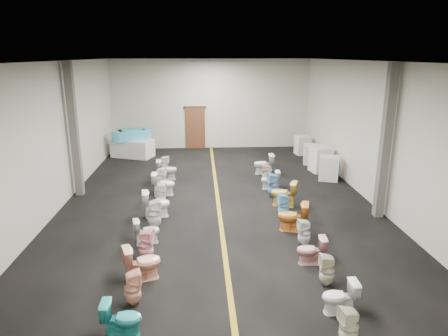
{
  "coord_description": "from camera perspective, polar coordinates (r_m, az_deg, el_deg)",
  "views": [
    {
      "loc": [
        -0.55,
        -12.39,
        4.69
      ],
      "look_at": [
        0.26,
        1.0,
        0.87
      ],
      "focal_mm": 32.0,
      "sensor_mm": 36.0,
      "label": 1
    }
  ],
  "objects": [
    {
      "name": "floor",
      "position": [
        13.25,
        -0.86,
        -4.81
      ],
      "size": [
        16.0,
        16.0,
        0.0
      ],
      "primitive_type": "plane",
      "color": "black",
      "rests_on": "ground"
    },
    {
      "name": "ceiling",
      "position": [
        12.4,
        -0.95,
        15.03
      ],
      "size": [
        16.0,
        16.0,
        0.0
      ],
      "primitive_type": "plane",
      "rotation": [
        3.14,
        0.0,
        0.0
      ],
      "color": "black",
      "rests_on": "ground"
    },
    {
      "name": "wall_back",
      "position": [
        20.54,
        -1.92,
        9.07
      ],
      "size": [
        10.0,
        0.0,
        10.0
      ],
      "primitive_type": "plane",
      "rotation": [
        1.57,
        0.0,
        0.0
      ],
      "color": "#BAB59F",
      "rests_on": "ground"
    },
    {
      "name": "wall_front",
      "position": [
        5.05,
        3.3,
        -13.0
      ],
      "size": [
        10.0,
        0.0,
        10.0
      ],
      "primitive_type": "plane",
      "rotation": [
        -1.57,
        0.0,
        0.0
      ],
      "color": "#BAB59F",
      "rests_on": "ground"
    },
    {
      "name": "wall_left",
      "position": [
        13.39,
        -22.88,
        4.15
      ],
      "size": [
        0.0,
        16.0,
        16.0
      ],
      "primitive_type": "plane",
      "rotation": [
        1.57,
        0.0,
        1.57
      ],
      "color": "#BAB59F",
      "rests_on": "ground"
    },
    {
      "name": "wall_right",
      "position": [
        13.79,
        20.41,
        4.72
      ],
      "size": [
        0.0,
        16.0,
        16.0
      ],
      "primitive_type": "plane",
      "rotation": [
        1.57,
        0.0,
        -1.57
      ],
      "color": "#BAB59F",
      "rests_on": "ground"
    },
    {
      "name": "aisle_stripe",
      "position": [
        13.25,
        -0.86,
        -4.8
      ],
      "size": [
        0.12,
        15.6,
        0.01
      ],
      "primitive_type": "cube",
      "color": "olive",
      "rests_on": "floor"
    },
    {
      "name": "back_door",
      "position": [
        20.65,
        -4.12,
        5.71
      ],
      "size": [
        1.0,
        0.1,
        2.1
      ],
      "primitive_type": "cube",
      "color": "#562D19",
      "rests_on": "floor"
    },
    {
      "name": "door_frame",
      "position": [
        20.5,
        -4.18,
        8.66
      ],
      "size": [
        1.15,
        0.08,
        0.1
      ],
      "primitive_type": "cube",
      "color": "#331C11",
      "rests_on": "back_door"
    },
    {
      "name": "column_left",
      "position": [
        14.24,
        -20.64,
        5.02
      ],
      "size": [
        0.25,
        0.25,
        4.5
      ],
      "primitive_type": "cube",
      "color": "#59544C",
      "rests_on": "floor"
    },
    {
      "name": "column_right",
      "position": [
        12.35,
        22.07,
        3.34
      ],
      "size": [
        0.25,
        0.25,
        4.5
      ],
      "primitive_type": "cube",
      "color": "#59544C",
      "rests_on": "floor"
    },
    {
      "name": "display_table",
      "position": [
        19.39,
        -12.92,
        2.77
      ],
      "size": [
        2.09,
        1.55,
        0.83
      ],
      "primitive_type": "cube",
      "rotation": [
        0.0,
        0.0,
        -0.37
      ],
      "color": "silver",
      "rests_on": "floor"
    },
    {
      "name": "bathtub",
      "position": [
        19.26,
        -13.04,
        4.66
      ],
      "size": [
        1.77,
        1.11,
        0.55
      ],
      "rotation": [
        0.0,
        0.0,
        0.39
      ],
      "color": "#43ABC2",
      "rests_on": "display_table"
    },
    {
      "name": "appliance_crate_a",
      "position": [
        15.95,
        14.76,
        -0.01
      ],
      "size": [
        0.91,
        0.91,
        0.92
      ],
      "primitive_type": "cube",
      "rotation": [
        0.0,
        0.0,
        -0.34
      ],
      "color": "silver",
      "rests_on": "floor"
    },
    {
      "name": "appliance_crate_b",
      "position": [
        16.94,
        13.65,
        1.2
      ],
      "size": [
        0.89,
        0.89,
        1.04
      ],
      "primitive_type": "cube",
      "rotation": [
        0.0,
        0.0,
        0.19
      ],
      "color": "silver",
      "rests_on": "floor"
    },
    {
      "name": "appliance_crate_c",
      "position": [
        18.13,
        12.5,
        1.92
      ],
      "size": [
        0.9,
        0.9,
        0.85
      ],
      "primitive_type": "cube",
      "rotation": [
        0.0,
        0.0,
        -0.23
      ],
      "color": "silver",
      "rests_on": "floor"
    },
    {
      "name": "appliance_crate_d",
      "position": [
        19.76,
        11.15,
        3.23
      ],
      "size": [
        0.72,
        0.72,
        0.91
      ],
      "primitive_type": "cube",
      "rotation": [
        0.0,
        0.0,
        0.14
      ],
      "color": "silver",
      "rests_on": "floor"
    },
    {
      "name": "toilet_left_0",
      "position": [
        7.49,
        -14.36,
        -20.13
      ],
      "size": [
        0.68,
        0.39,
        0.69
      ],
      "primitive_type": "imported",
      "rotation": [
        0.0,
        0.0,
        1.58
      ],
      "color": "teal",
      "rests_on": "floor"
    },
    {
      "name": "toilet_left_1",
      "position": [
        8.21,
        -12.94,
        -16.38
      ],
      "size": [
        0.41,
        0.4,
        0.72
      ],
      "primitive_type": "imported",
      "rotation": [
        0.0,
        0.0,
        1.86
      ],
      "color": "#F5B595",
      "rests_on": "floor"
    },
    {
      "name": "toilet_left_2",
      "position": [
        8.94,
        -11.59,
        -13.08
      ],
      "size": [
        0.89,
        0.69,
        0.8
      ],
      "primitive_type": "imported",
      "rotation": [
        0.0,
        0.0,
        1.91
      ],
      "color": "#FDB091",
      "rests_on": "floor"
    },
    {
      "name": "toilet_left_3",
      "position": [
        9.69,
        -11.09,
        -10.73
      ],
      "size": [
        0.42,
        0.41,
        0.78
      ],
      "primitive_type": "imported",
      "rotation": [
        0.0,
        0.0,
        1.38
      ],
      "color": "#FAADB3",
      "rests_on": "floor"
    },
    {
      "name": "toilet_left_4",
      "position": [
        10.52,
        -10.99,
        -8.84
      ],
      "size": [
        0.73,
        0.52,
        0.67
      ],
      "primitive_type": "imported",
      "rotation": [
        0.0,
        0.0,
        1.81
      ],
      "color": "silver",
      "rests_on": "floor"
    },
    {
      "name": "toilet_left_5",
      "position": [
        11.3,
        -9.95,
        -6.52
      ],
      "size": [
        0.45,
        0.45,
        0.85
      ],
      "primitive_type": "imported",
      "rotation": [
        0.0,
        0.0,
        1.75
      ],
      "color": "silver",
      "rests_on": "floor"
    },
    {
      "name": "toilet_left_6",
      "position": [
        12.09,
        -9.65,
        -5.05
      ],
      "size": [
        0.86,
        0.56,
        0.82
      ],
      "primitive_type": "imported",
      "rotation": [
        0.0,
        0.0,
        1.71
      ],
      "color": "white",
      "rests_on": "floor"
    },
    {
      "name": "toilet_left_7",
      "position": [
        13.04,
        -9.06,
        -3.7
      ],
      "size": [
        0.36,
        0.36,
        0.72
      ],
      "primitive_type": "imported",
      "rotation": [
        0.0,
        0.0,
        1.47
      ],
      "color": "white",
      "rests_on": "floor"
    },
    {
      "name": "toilet_left_8",
      "position": [
        13.9,
        -8.66,
        -2.27
      ],
      "size": [
        0.78,
        0.45,
        0.79
      ],
      "primitive_type": "imported",
      "rotation": [
        0.0,
        0.0,
        1.57
      ],
      "color": "white",
      "rests_on": "floor"
    },
    {
      "name": "toilet_left_9",
      "position": [
        14.63,
        -9.02,
        -1.4
      ],
      "size": [
        0.42,
        0.41,
        0.78
      ],
      "primitive_type": "imported",
      "rotation": [
        0.0,
        0.0,
        1.38
      ],
      "color": "white",
      "rests_on": "floor"
    },
    {
      "name": "toilet_left_10",
      "position": [
        15.58,
        -8.2,
        -0.25
      ],
      "size": [
        0.82,
        0.51,
        0.79
      ],
      "primitive_type": "imported",
      "rotation": [
        0.0,
        0.0,
        1.67
      ],
      "color": "silver",
      "rests_on": "floor"
    },
    {
      "name": "toilet_left_11",
      "position": [
        16.38,
        -8.52,
        0.44
      ],
      "size": [
        0.4,
        0.4,
        0.74
      ],
      "primitive_type": "imported",
      "rotation": [
        0.0,
        0.0,
        1.38
      ],
      "color": "white",
      "rests_on": "floor"
    },
    {
      "name": "toilet_right_0",
      "position": [
        7.4,
        17.41,
        -20.8
      ],
      "size": [
        0.37,
        0.36,
        0.7
      ],
      "primitive_type": "imported",
      "rotation": [
        0.0,
        0.0,
        -1.42
      ],
      "color": "beige",
      "rests_on": "floor"
    },
    {
      "name": "toilet_right_1",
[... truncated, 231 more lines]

